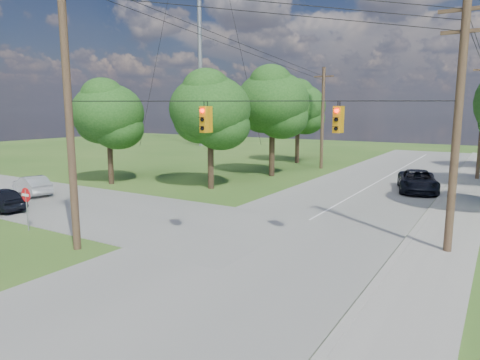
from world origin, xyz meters
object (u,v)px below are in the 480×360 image
Objects in this scene: pole_north_w at (323,117)px; do_not_enter_sign at (26,199)px; car_cross_silver at (32,185)px; pole_ne at (458,120)px; pole_sw at (68,100)px; car_cross_dark at (1,199)px; car_main_north at (418,181)px.

pole_north_w reaches higher than do_not_enter_sign.
car_cross_silver is (-12.14, -23.56, -4.44)m from pole_north_w.
pole_ne is 26.52m from car_cross_silver.
pole_ne is at bearing 29.38° from pole_sw.
pole_ne is at bearing 107.16° from car_cross_silver.
car_cross_dark is (-9.34, -27.30, -4.42)m from pole_north_w.
car_cross_dark is at bearing 50.55° from car_cross_silver.
car_main_north is at bearing 103.96° from pole_ne.
car_cross_silver is at bearing 146.85° from do_not_enter_sign.
car_main_north is at bearing 55.65° from do_not_enter_sign.
pole_sw is at bearing -6.94° from do_not_enter_sign.
do_not_enter_sign is (-4.43, 0.60, -4.66)m from pole_sw.
pole_sw reaches higher than pole_ne.
do_not_enter_sign is at bearing -158.67° from pole_ne.
car_main_north is (-3.40, 13.68, -4.67)m from pole_ne.
pole_north_w is at bearing 90.77° from pole_sw.
pole_ne reaches higher than car_cross_dark.
pole_north_w is 4.69× the size of do_not_enter_sign.
car_main_north is (19.84, 18.98, 0.09)m from car_cross_dark.
pole_sw is 6.45m from do_not_enter_sign.
pole_ne is (13.50, 7.60, -0.76)m from pole_sw.
pole_ne is at bearing -57.71° from pole_north_w.
do_not_enter_sign is at bearing -97.91° from pole_north_w.
do_not_enter_sign reaches higher than car_cross_dark.
pole_north_w is at bearing 168.00° from car_cross_dark.
car_cross_dark is at bearing -149.77° from car_main_north.
pole_sw is 11.43m from car_cross_dark.
pole_north_w reaches higher than car_cross_silver.
pole_sw is 24.17m from car_main_north.
pole_sw is 15.51m from pole_ne.
pole_ne is 1.05× the size of pole_north_w.
car_cross_silver is at bearing -117.26° from pole_north_w.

